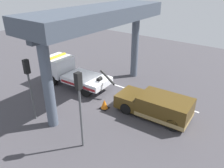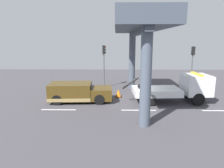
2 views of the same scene
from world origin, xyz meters
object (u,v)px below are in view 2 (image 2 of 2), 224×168
object	(u,v)px
towed_van_green	(78,92)
traffic_light_far	(146,59)
traffic_cone_orange	(118,93)
tow_truck_white	(179,88)
traffic_light_near	(104,57)
traffic_light_mid	(193,58)

from	to	relation	value
towed_van_green	traffic_light_far	size ratio (longest dim) A/B	1.24
traffic_cone_orange	towed_van_green	bearing A→B (deg)	-157.41
tow_truck_white	traffic_light_near	xyz separation A→B (m)	(-6.59, 5.28, 2.13)
towed_van_green	traffic_light_near	size ratio (longest dim) A/B	1.15
towed_van_green	traffic_cone_orange	size ratio (longest dim) A/B	7.30
tow_truck_white	traffic_light_far	size ratio (longest dim) A/B	1.70
tow_truck_white	traffic_light_mid	world-z (taller)	traffic_light_mid
traffic_light_near	traffic_light_far	world-z (taller)	traffic_light_near
traffic_light_far	traffic_cone_orange	xyz separation A→B (m)	(-2.99, -3.88, -2.78)
traffic_cone_orange	traffic_light_mid	bearing A→B (deg)	25.88
tow_truck_white	traffic_light_near	size ratio (longest dim) A/B	1.59
traffic_light_near	traffic_light_far	xyz separation A→B (m)	(4.50, 0.00, -0.21)
tow_truck_white	towed_van_green	world-z (taller)	tow_truck_white
traffic_light_near	traffic_cone_orange	world-z (taller)	traffic_light_near
towed_van_green	traffic_light_mid	distance (m)	12.89
tow_truck_white	traffic_light_mid	xyz separation A→B (m)	(2.91, 5.28, 2.06)
tow_truck_white	towed_van_green	bearing A→B (deg)	-179.68
traffic_light_far	tow_truck_white	bearing A→B (deg)	-68.39
tow_truck_white	towed_van_green	size ratio (longest dim) A/B	1.38
traffic_light_near	traffic_cone_orange	bearing A→B (deg)	-68.69
traffic_light_near	traffic_light_mid	size ratio (longest dim) A/B	1.02
towed_van_green	traffic_light_mid	world-z (taller)	traffic_light_mid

